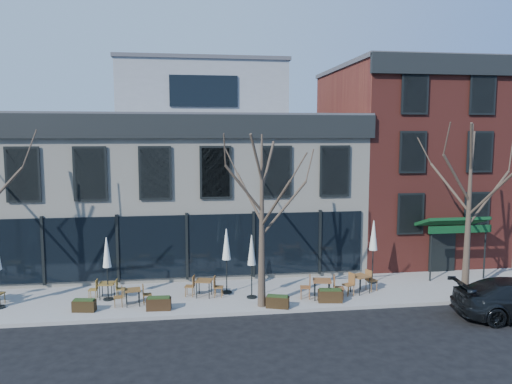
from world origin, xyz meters
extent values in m
plane|color=black|center=(0.00, 0.00, 0.00)|extent=(120.00, 120.00, 0.00)
cube|color=gray|center=(3.25, -2.15, 0.07)|extent=(33.50, 4.70, 0.15)
cube|color=beige|center=(0.00, 5.00, 4.00)|extent=(18.00, 10.00, 8.00)
cube|color=#47474C|center=(0.00, 5.00, 8.05)|extent=(18.30, 10.30, 0.30)
cube|color=black|center=(0.00, -0.12, 7.55)|extent=(18.30, 0.25, 1.10)
cube|color=black|center=(-9.12, 5.00, 7.55)|extent=(0.25, 10.30, 1.10)
cube|color=black|center=(0.00, -0.06, 1.90)|extent=(17.20, 0.12, 3.00)
cube|color=black|center=(-9.06, 4.00, 1.90)|extent=(0.12, 7.50, 3.00)
cube|color=gray|center=(1.00, 6.00, 9.60)|extent=(9.00, 6.50, 3.00)
cube|color=maroon|center=(13.00, 5.00, 5.50)|extent=(8.00, 10.00, 11.00)
cube|color=#47474C|center=(13.00, 5.00, 11.05)|extent=(8.20, 10.20, 0.25)
cube|color=black|center=(13.00, -0.12, 10.60)|extent=(8.20, 0.25, 1.00)
cube|color=#0C3718|center=(13.00, -0.85, 2.90)|extent=(3.20, 1.66, 0.67)
cube|color=black|center=(13.00, -0.05, 1.25)|extent=(1.40, 0.10, 2.50)
cone|color=#382B21|center=(3.00, -3.90, 3.67)|extent=(0.34, 0.34, 7.04)
cylinder|color=#382B21|center=(3.95, -3.73, 4.18)|extent=(2.00, 0.46, 2.21)
cylinder|color=#382B21|center=(2.60, -3.04, 4.59)|extent=(0.93, 1.84, 1.91)
cylinder|color=#382B21|center=(2.25, -4.17, 5.04)|extent=(1.61, 0.68, 1.97)
cylinder|color=#382B21|center=(3.40, -4.76, 4.51)|extent=(0.93, 1.83, 2.03)
cone|color=#382B21|center=(12.00, -3.90, 3.89)|extent=(0.34, 0.34, 7.48)
cylinder|color=#382B21|center=(13.01, -3.72, 4.43)|extent=(2.12, 0.48, 2.35)
cylinder|color=#382B21|center=(11.57, -2.99, 4.86)|extent=(0.98, 1.94, 2.03)
cylinder|color=#382B21|center=(11.20, -4.19, 5.35)|extent=(1.71, 0.71, 2.09)
cylinder|color=#382B21|center=(12.42, -4.81, 4.78)|extent=(0.98, 1.94, 2.16)
cube|color=brown|center=(-3.45, -1.99, 0.81)|extent=(0.67, 0.67, 0.04)
cylinder|color=black|center=(-3.71, -2.22, 0.47)|extent=(0.04, 0.04, 0.65)
cylinder|color=black|center=(-3.21, -2.26, 0.47)|extent=(0.04, 0.04, 0.65)
cylinder|color=black|center=(-3.68, -1.72, 0.47)|extent=(0.04, 0.04, 0.65)
cylinder|color=black|center=(-3.18, -1.75, 0.47)|extent=(0.04, 0.04, 0.65)
cube|color=brown|center=(-2.26, -3.05, 0.80)|extent=(0.71, 0.71, 0.04)
cylinder|color=black|center=(-2.47, -3.33, 0.47)|extent=(0.04, 0.04, 0.64)
cylinder|color=black|center=(-1.97, -3.26, 0.47)|extent=(0.04, 0.04, 0.64)
cylinder|color=black|center=(-2.54, -2.84, 0.47)|extent=(0.04, 0.04, 0.64)
cylinder|color=black|center=(-2.05, -2.76, 0.47)|extent=(0.04, 0.04, 0.64)
cube|color=brown|center=(0.70, -2.34, 0.86)|extent=(0.83, 0.83, 0.04)
cylinder|color=black|center=(0.37, -2.54, 0.50)|extent=(0.04, 0.04, 0.71)
cylinder|color=black|center=(0.91, -2.67, 0.50)|extent=(0.04, 0.04, 0.71)
cylinder|color=black|center=(0.50, -2.01, 0.50)|extent=(0.04, 0.04, 0.71)
cylinder|color=black|center=(1.03, -2.14, 0.50)|extent=(0.04, 0.04, 0.71)
cube|color=brown|center=(5.70, -3.38, 0.95)|extent=(0.92, 0.92, 0.04)
cylinder|color=black|center=(5.33, -3.61, 0.55)|extent=(0.04, 0.04, 0.79)
cylinder|color=black|center=(5.93, -3.74, 0.55)|extent=(0.04, 0.04, 0.79)
cylinder|color=black|center=(5.47, -3.01, 0.55)|extent=(0.04, 0.04, 0.79)
cylinder|color=black|center=(6.07, -3.14, 0.55)|extent=(0.04, 0.04, 0.79)
cube|color=brown|center=(7.61, -2.83, 0.92)|extent=(0.96, 0.96, 0.04)
cylinder|color=black|center=(7.45, -3.21, 0.53)|extent=(0.04, 0.04, 0.76)
cylinder|color=black|center=(8.00, -2.99, 0.53)|extent=(0.04, 0.04, 0.76)
cylinder|color=black|center=(7.23, -2.67, 0.53)|extent=(0.04, 0.04, 0.76)
cylinder|color=black|center=(7.77, -2.44, 0.53)|extent=(0.04, 0.04, 0.76)
cylinder|color=black|center=(-3.37, -2.20, 0.18)|extent=(0.44, 0.44, 0.06)
cylinder|color=black|center=(-3.37, -2.20, 1.24)|extent=(0.05, 0.05, 2.18)
cone|color=white|center=(-3.37, -2.20, 2.23)|extent=(0.36, 0.36, 1.29)
cylinder|color=black|center=(1.72, -2.00, 0.18)|extent=(0.46, 0.46, 0.06)
cylinder|color=black|center=(1.72, -2.00, 1.31)|extent=(0.05, 0.05, 2.32)
cone|color=silver|center=(1.72, -2.00, 2.37)|extent=(0.38, 0.38, 1.37)
cylinder|color=black|center=(2.73, -2.81, 0.18)|extent=(0.44, 0.44, 0.06)
cylinder|color=black|center=(2.73, -2.81, 1.26)|extent=(0.05, 0.05, 2.21)
cone|color=beige|center=(2.73, -2.81, 2.26)|extent=(0.36, 0.36, 1.31)
cylinder|color=black|center=(8.74, -1.41, 0.18)|extent=(0.48, 0.48, 0.07)
cylinder|color=black|center=(8.74, -1.41, 1.35)|extent=(0.05, 0.05, 2.40)
cone|color=silver|center=(8.74, -1.41, 2.44)|extent=(0.39, 0.39, 1.42)
cube|color=black|center=(-4.11, -3.50, 0.37)|extent=(0.95, 0.51, 0.45)
cube|color=#1E3314|center=(-4.11, -3.50, 0.62)|extent=(0.85, 0.42, 0.07)
cube|color=black|center=(-1.17, -3.75, 0.39)|extent=(1.00, 0.45, 0.49)
cube|color=#1E3314|center=(-1.17, -3.75, 0.66)|extent=(0.89, 0.36, 0.08)
cube|color=black|center=(3.61, -4.20, 0.38)|extent=(1.00, 0.65, 0.47)
cube|color=#1E3314|center=(3.61, -4.20, 0.63)|extent=(0.89, 0.55, 0.07)
cube|color=#322110|center=(5.93, -3.83, 0.40)|extent=(1.06, 0.55, 0.50)
cube|color=#1E3314|center=(5.93, -3.83, 0.67)|extent=(0.94, 0.45, 0.08)
camera|label=1|loc=(-0.10, -23.51, 7.18)|focal=35.00mm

